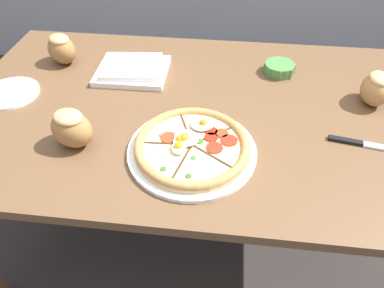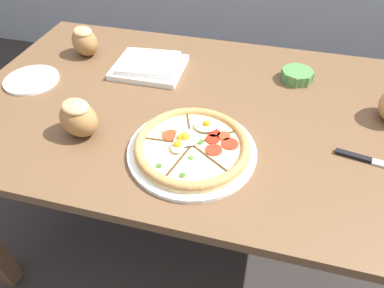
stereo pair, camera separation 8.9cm
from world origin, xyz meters
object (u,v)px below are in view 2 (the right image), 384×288
(pizza, at_px, (192,147))
(bread_piece_mid, at_px, (78,117))
(dining_table, at_px, (204,128))
(ramekin_bowl, at_px, (297,75))
(napkin_folded, at_px, (149,66))
(knife_main, at_px, (378,163))
(side_saucer, at_px, (32,80))
(bread_piece_near, at_px, (85,41))

(pizza, xyz_separation_m, bread_piece_mid, (-0.32, -0.00, 0.04))
(dining_table, relative_size, pizza, 4.38)
(dining_table, height_order, ramekin_bowl, ramekin_bowl)
(pizza, xyz_separation_m, napkin_folded, (-0.25, 0.36, -0.00))
(napkin_folded, distance_m, knife_main, 0.78)
(napkin_folded, xyz_separation_m, side_saucer, (-0.36, -0.17, -0.01))
(bread_piece_mid, bearing_deg, side_saucer, 145.96)
(side_saucer, bearing_deg, dining_table, 0.79)
(pizza, xyz_separation_m, ramekin_bowl, (0.26, 0.43, -0.00))
(bread_piece_mid, bearing_deg, bread_piece_near, 115.26)
(pizza, bearing_deg, knife_main, 9.24)
(ramekin_bowl, distance_m, knife_main, 0.41)
(bread_piece_near, bearing_deg, bread_piece_mid, -64.74)
(dining_table, relative_size, knife_main, 6.92)
(bread_piece_near, bearing_deg, knife_main, -18.68)
(ramekin_bowl, bearing_deg, dining_table, -140.17)
(side_saucer, bearing_deg, bread_piece_near, 65.84)
(side_saucer, bearing_deg, ramekin_bowl, 14.95)
(dining_table, distance_m, bread_piece_near, 0.56)
(ramekin_bowl, xyz_separation_m, side_saucer, (-0.87, -0.23, -0.01))
(napkin_folded, bearing_deg, bread_piece_near, 169.90)
(dining_table, bearing_deg, knife_main, -14.59)
(bread_piece_mid, bearing_deg, napkin_folded, 79.22)
(pizza, bearing_deg, side_saucer, 162.33)
(dining_table, bearing_deg, side_saucer, -179.21)
(knife_main, height_order, side_saucer, same)
(pizza, bearing_deg, ramekin_bowl, 59.01)
(pizza, distance_m, bread_piece_mid, 0.32)
(bread_piece_near, bearing_deg, side_saucer, -114.16)
(napkin_folded, height_order, side_saucer, napkin_folded)
(bread_piece_mid, relative_size, side_saucer, 0.79)
(pizza, height_order, bread_piece_mid, bread_piece_mid)
(dining_table, distance_m, bread_piece_mid, 0.40)
(ramekin_bowl, relative_size, knife_main, 0.50)
(napkin_folded, bearing_deg, dining_table, -33.99)
(ramekin_bowl, bearing_deg, knife_main, -58.18)
(dining_table, distance_m, pizza, 0.23)
(napkin_folded, height_order, bread_piece_near, bread_piece_near)
(ramekin_bowl, bearing_deg, napkin_folded, -172.94)
(dining_table, distance_m, side_saucer, 0.61)
(dining_table, height_order, pizza, pizza)
(pizza, xyz_separation_m, bread_piece_near, (-0.51, 0.41, 0.03))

